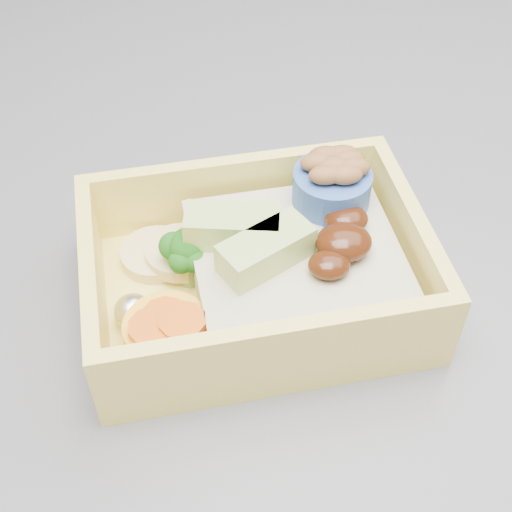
{
  "coord_description": "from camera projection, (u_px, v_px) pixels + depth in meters",
  "views": [
    {
      "loc": [
        0.12,
        -0.51,
        1.27
      ],
      "look_at": [
        0.15,
        -0.21,
        0.96
      ],
      "focal_mm": 50.0,
      "sensor_mm": 36.0,
      "label": 1
    }
  ],
  "objects": [
    {
      "name": "bento_box",
      "position": [
        266.0,
        266.0,
        0.44
      ],
      "size": [
        0.22,
        0.17,
        0.08
      ],
      "rotation": [
        0.0,
        0.0,
        0.11
      ],
      "color": "#F7E266",
      "rests_on": "island"
    },
    {
      "name": "island",
      "position": [
        125.0,
        479.0,
        0.86
      ],
      "size": [
        1.24,
        0.84,
        0.92
      ],
      "color": "brown",
      "rests_on": "ground"
    }
  ]
}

